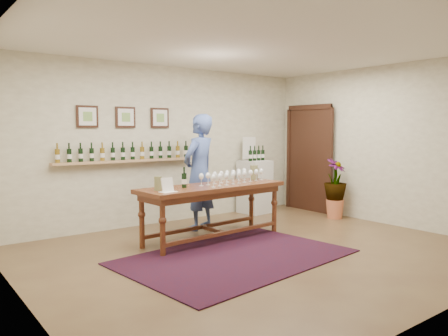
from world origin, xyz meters
TOP-DOWN VIEW (x-y plane):
  - ground at (0.00, 0.00)m, footprint 6.00×6.00m
  - room_shell at (2.11, 1.86)m, footprint 6.00×6.00m
  - rug at (-0.42, -0.01)m, footprint 3.11×2.24m
  - tasting_table at (-0.11, 0.93)m, footprint 2.40×0.89m
  - table_glasses at (0.25, 0.97)m, footprint 1.44×0.63m
  - table_bottles at (-0.62, 0.97)m, footprint 0.28×0.19m
  - pitcher_left at (-1.05, 0.91)m, footprint 0.13×0.13m
  - pitcher_right at (0.88, 1.12)m, footprint 0.15×0.15m
  - menu_card at (-1.02, 0.71)m, footprint 0.22×0.17m
  - display_pedestal at (1.84, 2.19)m, footprint 0.57×0.57m
  - pedestal_bottles at (1.86, 2.16)m, footprint 0.30×0.11m
  - info_sign at (1.83, 2.36)m, footprint 0.36×0.05m
  - potted_plant at (2.67, 0.84)m, footprint 0.64×0.64m
  - person at (0.13, 1.65)m, footprint 0.82×0.68m

SIDE VIEW (x-z plane):
  - ground at x=0.00m, z-range 0.00..0.00m
  - rug at x=-0.42m, z-range 0.00..0.02m
  - display_pedestal at x=1.84m, z-range 0.00..1.06m
  - potted_plant at x=2.67m, z-range 0.08..1.05m
  - tasting_table at x=-0.11m, z-range 0.29..1.13m
  - menu_card at x=-1.02m, z-range 0.84..1.03m
  - table_glasses at x=0.25m, z-range 0.84..1.03m
  - pitcher_left at x=-1.05m, z-range 0.84..1.03m
  - pitcher_right at x=0.88m, z-range 0.84..1.08m
  - person at x=0.13m, z-range 0.00..1.93m
  - table_bottles at x=-0.62m, z-range 0.84..1.11m
  - room_shell at x=2.11m, z-range -1.88..4.12m
  - pedestal_bottles at x=1.86m, z-range 1.06..1.35m
  - info_sign at x=1.83m, z-range 1.06..1.55m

